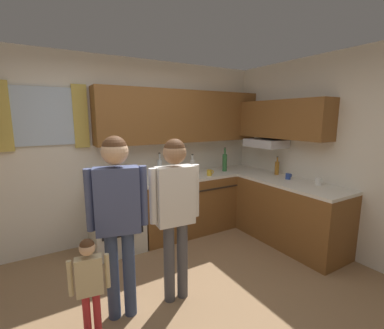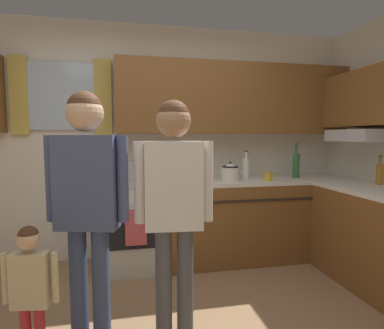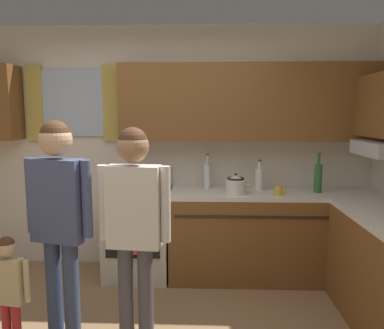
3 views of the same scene
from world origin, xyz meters
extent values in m
plane|color=#93704C|center=(0.00, 0.00, 0.00)|extent=(12.00, 12.00, 0.00)
cube|color=silver|center=(0.00, 1.90, 1.30)|extent=(4.60, 0.10, 2.60)
cube|color=silver|center=(-0.90, 1.83, 1.79)|extent=(0.65, 0.03, 0.70)
cube|color=gold|center=(-1.31, 1.82, 1.79)|extent=(0.18, 0.04, 0.80)
cube|color=gold|center=(-0.48, 1.82, 1.79)|extent=(0.18, 0.04, 0.80)
cube|color=brown|center=(0.98, 1.69, 1.79)|extent=(2.65, 0.32, 0.77)
cube|color=silver|center=(2.35, -0.17, 1.30)|extent=(0.10, 4.05, 2.60)
cube|color=brown|center=(2.14, 0.88, 1.75)|extent=(0.32, 1.64, 0.55)
cube|color=#B7B7BC|center=(2.08, 1.05, 1.38)|extent=(0.40, 0.60, 0.12)
cube|color=brown|center=(1.24, 1.54, 0.43)|extent=(2.12, 0.62, 0.86)
cube|color=silver|center=(1.24, 1.54, 0.88)|extent=(2.12, 0.62, 0.04)
cube|color=brown|center=(1.99, 0.45, 0.43)|extent=(0.62, 1.56, 0.86)
cube|color=silver|center=(1.99, 0.45, 0.88)|extent=(0.62, 1.56, 0.04)
cube|color=#2D2319|center=(1.24, 1.23, 0.72)|extent=(2.00, 0.01, 0.02)
cube|color=beige|center=(-0.17, 1.54, 0.43)|extent=(0.65, 0.62, 0.86)
cube|color=black|center=(-0.17, 1.23, 0.48)|extent=(0.53, 0.01, 0.36)
cylinder|color=#ADADB2|center=(-0.17, 1.20, 0.70)|extent=(0.53, 0.02, 0.02)
cube|color=#ADADB2|center=(-0.17, 1.54, 0.88)|extent=(0.65, 0.62, 0.04)
cube|color=beige|center=(-0.17, 1.81, 1.00)|extent=(0.65, 0.08, 0.20)
cylinder|color=black|center=(-0.33, 1.40, 0.91)|extent=(0.17, 0.17, 0.01)
cylinder|color=black|center=(0.00, 1.40, 0.91)|extent=(0.17, 0.17, 0.01)
cylinder|color=black|center=(-0.33, 1.68, 0.91)|extent=(0.17, 0.17, 0.01)
cylinder|color=black|center=(0.00, 1.68, 0.91)|extent=(0.17, 0.17, 0.01)
cube|color=#CC4C4C|center=(-0.17, 1.19, 0.52)|extent=(0.20, 0.02, 0.34)
cylinder|color=white|center=(1.08, 1.61, 1.01)|extent=(0.08, 0.08, 0.22)
cylinder|color=white|center=(1.08, 1.61, 1.16)|extent=(0.03, 0.03, 0.08)
cylinder|color=#3F382D|center=(1.08, 1.61, 1.21)|extent=(0.03, 0.03, 0.02)
cylinder|color=#2D6633|center=(1.65, 1.52, 1.04)|extent=(0.08, 0.08, 0.28)
cylinder|color=#2D6633|center=(1.65, 1.52, 1.23)|extent=(0.03, 0.03, 0.10)
cylinder|color=#3F382D|center=(1.65, 1.52, 1.29)|extent=(0.03, 0.03, 0.02)
cylinder|color=#B27223|center=(2.18, 0.89, 1.00)|extent=(0.06, 0.06, 0.20)
cylinder|color=#B27223|center=(2.18, 0.89, 1.14)|extent=(0.02, 0.02, 0.07)
cylinder|color=#3F382D|center=(2.18, 0.89, 1.18)|extent=(0.03, 0.03, 0.02)
cylinder|color=silver|center=(0.55, 1.66, 1.03)|extent=(0.07, 0.07, 0.26)
cylinder|color=silver|center=(0.55, 1.66, 1.21)|extent=(0.03, 0.03, 0.09)
cylinder|color=#3F382D|center=(0.55, 1.66, 1.26)|extent=(0.03, 0.03, 0.02)
cylinder|color=gold|center=(1.23, 1.36, 0.95)|extent=(0.08, 0.08, 0.09)
torus|color=gold|center=(1.28, 1.36, 0.95)|extent=(0.06, 0.01, 0.06)
cylinder|color=white|center=(2.14, 0.15, 0.95)|extent=(0.08, 0.08, 0.09)
torus|color=white|center=(2.19, 0.15, 0.95)|extent=(0.07, 0.01, 0.07)
cylinder|color=#2D479E|center=(2.07, 0.58, 0.94)|extent=(0.07, 0.07, 0.08)
torus|color=#2D479E|center=(2.12, 0.58, 0.95)|extent=(0.06, 0.01, 0.06)
cylinder|color=silver|center=(0.82, 1.40, 0.97)|extent=(0.20, 0.20, 0.14)
cone|color=silver|center=(0.82, 1.40, 1.06)|extent=(0.18, 0.18, 0.05)
sphere|color=black|center=(0.82, 1.40, 1.09)|extent=(0.02, 0.02, 0.02)
cone|color=silver|center=(0.95, 1.40, 1.00)|extent=(0.09, 0.04, 0.07)
torus|color=black|center=(0.82, 1.40, 1.05)|extent=(0.17, 0.17, 0.02)
cylinder|color=#38476B|center=(-0.40, 0.24, 0.40)|extent=(0.11, 0.11, 0.81)
cylinder|color=#38476B|center=(-0.54, 0.27, 0.40)|extent=(0.11, 0.11, 0.81)
cube|color=#47517A|center=(-0.47, 0.26, 1.09)|extent=(0.40, 0.24, 0.57)
cylinder|color=#47517A|center=(-0.26, 0.20, 1.11)|extent=(0.07, 0.07, 0.53)
cylinder|color=#47517A|center=(-0.68, 0.31, 1.11)|extent=(0.07, 0.07, 0.53)
sphere|color=#DBAD84|center=(-0.47, 0.26, 1.51)|extent=(0.22, 0.22, 0.22)
sphere|color=#4C2D19|center=(-0.47, 0.26, 1.54)|extent=(0.20, 0.20, 0.20)
cylinder|color=#4C4C51|center=(0.13, 0.21, 0.39)|extent=(0.11, 0.11, 0.78)
cylinder|color=#4C4C51|center=(-0.01, 0.22, 0.39)|extent=(0.11, 0.11, 0.78)
cube|color=white|center=(0.06, 0.22, 1.06)|extent=(0.37, 0.18, 0.56)
cylinder|color=white|center=(0.27, 0.20, 1.08)|extent=(0.07, 0.07, 0.51)
cylinder|color=white|center=(-0.16, 0.24, 1.08)|extent=(0.07, 0.07, 0.51)
sphere|color=#A87A56|center=(0.06, 0.22, 1.47)|extent=(0.22, 0.22, 0.22)
sphere|color=#4C2D19|center=(0.06, 0.22, 1.50)|extent=(0.20, 0.20, 0.20)
cylinder|color=red|center=(-0.72, 0.08, 0.22)|extent=(0.06, 0.06, 0.43)
cylinder|color=red|center=(-0.80, 0.09, 0.22)|extent=(0.06, 0.06, 0.43)
cube|color=#D1BC8C|center=(-0.76, 0.08, 0.59)|extent=(0.21, 0.11, 0.31)
cylinder|color=#D1BC8C|center=(-0.63, 0.06, 0.60)|extent=(0.04, 0.04, 0.28)
cylinder|color=#D1BC8C|center=(-0.89, 0.10, 0.60)|extent=(0.04, 0.04, 0.28)
sphere|color=#DBAD84|center=(-0.76, 0.08, 0.82)|extent=(0.12, 0.12, 0.12)
sphere|color=#4C2D19|center=(-0.76, 0.08, 0.83)|extent=(0.11, 0.11, 0.11)
camera|label=1|loc=(-1.04, -1.92, 1.79)|focal=24.91mm
camera|label=2|loc=(-0.22, -1.70, 1.37)|focal=29.11mm
camera|label=3|loc=(0.54, -2.24, 1.68)|focal=35.48mm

